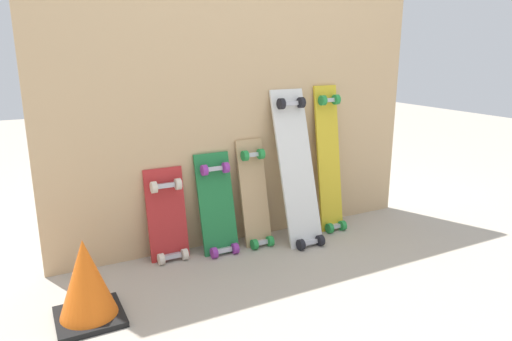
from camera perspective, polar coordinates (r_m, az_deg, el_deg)
The scene contains 8 objects.
ground_plane at distance 2.82m, azimuth -0.67°, elevation -8.45°, with size 12.00×12.00×0.00m, color #A89E8E.
plywood_wall_panel at distance 2.66m, azimuth -1.42°, elevation 11.00°, with size 2.26×0.04×1.88m, color tan.
skateboard_red at distance 2.56m, azimuth -10.76°, elevation -6.04°, with size 0.21×0.16×0.56m.
skateboard_green at distance 2.61m, azimuth -4.73°, elevation -4.79°, with size 0.20×0.21×0.62m.
skateboard_natural at distance 2.69m, azimuth -0.12°, elevation -3.48°, with size 0.16×0.21×0.67m.
skateboard_white at distance 2.72m, azimuth 5.13°, elevation -0.33°, with size 0.22×0.35×0.95m.
skateboard_yellow at distance 2.93m, azimuth 8.98°, elevation 0.78°, with size 0.16×0.22×0.96m.
traffic_cone at distance 2.10m, azimuth -20.11°, elevation -12.62°, with size 0.27×0.27×0.36m.
Camera 1 is at (-1.17, -2.31, 1.12)m, focal length 32.64 mm.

